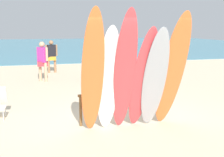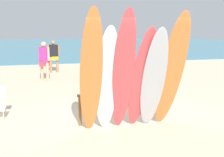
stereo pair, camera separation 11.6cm
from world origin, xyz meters
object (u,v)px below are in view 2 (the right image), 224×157
surfboard_red_3 (142,80)px  beachgoer_midbeach (44,58)px  surfboard_grey_4 (154,80)px  beachgoer_near_rack (97,58)px  beachgoer_photographing (54,54)px  surfboard_orange_5 (171,72)px  surfboard_rack (122,100)px  surfboard_orange_0 (91,74)px  surfboard_red_2 (123,73)px  surfboard_white_1 (107,81)px

surfboard_red_3 → beachgoer_midbeach: size_ratio=1.45×
surfboard_grey_4 → beachgoer_near_rack: 6.57m
surfboard_grey_4 → beachgoer_photographing: (-1.77, 9.14, -0.21)m
surfboard_orange_5 → surfboard_rack: bearing=139.5°
beachgoer_near_rack → surfboard_orange_5: bearing=-173.4°
surfboard_red_3 → surfboard_orange_5: size_ratio=0.88×
surfboard_orange_0 → surfboard_red_2: 0.70m
surfboard_white_1 → surfboard_red_3: (0.78, -0.02, -0.01)m
surfboard_orange_0 → beachgoer_midbeach: (-0.87, 6.84, -0.37)m
surfboard_orange_0 → surfboard_orange_5: 1.81m
surfboard_rack → surfboard_white_1: 1.02m
surfboard_red_3 → surfboard_orange_5: bearing=-14.2°
surfboard_white_1 → surfboard_orange_5: size_ratio=0.87×
surfboard_red_3 → surfboard_red_2: bearing=-175.9°
beachgoer_midbeach → beachgoer_near_rack: size_ratio=1.02×
surfboard_red_2 → surfboard_orange_5: bearing=1.4°
surfboard_red_2 → beachgoer_photographing: (-1.07, 9.14, -0.40)m
surfboard_orange_0 → surfboard_red_3: surfboard_orange_0 is taller
beachgoer_midbeach → surfboard_red_3: bearing=-24.6°
surfboard_red_3 → surfboard_grey_4: surfboard_red_3 is taller
surfboard_rack → surfboard_orange_0: (-0.90, -0.76, 0.79)m
surfboard_orange_0 → beachgoer_photographing: 9.19m
surfboard_orange_5 → beachgoer_photographing: 9.42m
surfboard_grey_4 → beachgoer_near_rack: size_ratio=1.48×
surfboard_red_2 → beachgoer_midbeach: surfboard_red_2 is taller
surfboard_orange_5 → beachgoer_near_rack: bearing=92.0°
surfboard_white_1 → beachgoer_near_rack: 6.56m
beachgoer_photographing → surfboard_orange_5: bearing=91.3°
surfboard_red_2 → surfboard_red_3: size_ratio=1.15×
surfboard_white_1 → surfboard_orange_5: 1.45m
surfboard_orange_0 → surfboard_grey_4: (1.40, 0.04, -0.19)m
surfboard_red_2 → surfboard_orange_5: (1.11, -0.02, -0.02)m
surfboard_grey_4 → surfboard_rack: bearing=129.0°
surfboard_grey_4 → beachgoer_midbeach: bearing=112.3°
surfboard_orange_0 → beachgoer_near_rack: (1.40, 6.61, -0.39)m
surfboard_orange_5 → surfboard_red_3: bearing=170.0°
surfboard_rack → surfboard_red_2: size_ratio=0.77×
beachgoer_photographing → surfboard_white_1: bearing=82.6°
beachgoer_near_rack → surfboard_orange_0: bearing=171.0°
surfboard_red_3 → surfboard_orange_5: surfboard_orange_5 is taller
surfboard_rack → beachgoer_midbeach: 6.35m
surfboard_white_1 → beachgoer_midbeach: surfboard_white_1 is taller
surfboard_red_2 → surfboard_red_3: 0.49m
surfboard_red_2 → surfboard_grey_4: 0.72m
beachgoer_midbeach → beachgoer_photographing: bearing=126.5°
surfboard_white_1 → surfboard_grey_4: (1.03, -0.09, -0.01)m
surfboard_white_1 → surfboard_orange_5: bearing=-3.7°
beachgoer_near_rack → beachgoer_midbeach: bearing=87.0°
surfboard_grey_4 → surfboard_orange_5: bearing=0.7°
surfboard_rack → surfboard_red_3: surfboard_red_3 is taller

